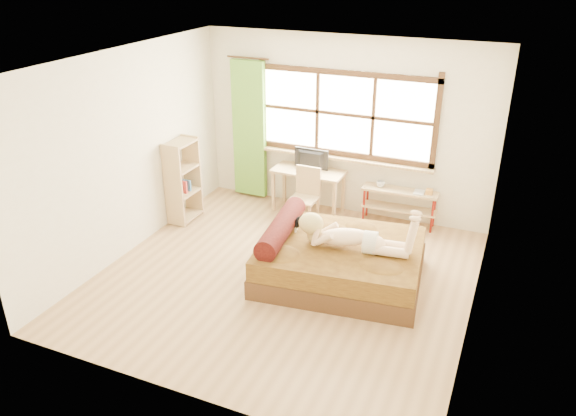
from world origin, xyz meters
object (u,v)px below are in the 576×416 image
at_px(woman, 353,226).
at_px(kitten, 291,222).
at_px(bookshelf, 183,180).
at_px(chair, 306,193).
at_px(bed, 337,259).
at_px(pipe_shelf, 400,199).
at_px(desk, 308,176).

relative_size(woman, kitten, 4.67).
bearing_deg(bookshelf, chair, 20.47).
bearing_deg(woman, kitten, 163.34).
distance_m(bed, pipe_shelf, 1.87).
height_order(woman, kitten, woman).
distance_m(pipe_shelf, bookshelf, 3.25).
relative_size(desk, bookshelf, 0.89).
relative_size(woman, bookshelf, 1.10).
bearing_deg(bed, chair, 118.54).
bearing_deg(bed, desk, 114.77).
height_order(pipe_shelf, bookshelf, bookshelf).
bearing_deg(chair, bookshelf, -158.56).
height_order(desk, bookshelf, bookshelf).
height_order(bed, chair, chair).
xyz_separation_m(bed, bookshelf, (-2.68, 0.71, 0.37)).
bearing_deg(bookshelf, woman, -14.18).
relative_size(kitten, chair, 0.34).
bearing_deg(chair, pipe_shelf, 21.88).
height_order(bed, bookshelf, bookshelf).
bearing_deg(pipe_shelf, woman, -96.94).
relative_size(kitten, pipe_shelf, 0.26).
height_order(woman, chair, woman).
height_order(kitten, bookshelf, bookshelf).
bearing_deg(bed, woman, -19.40).
distance_m(woman, pipe_shelf, 1.92).
distance_m(bed, chair, 1.65).
relative_size(bed, kitten, 7.26).
height_order(kitten, desk, kitten).
relative_size(desk, chair, 1.29).
relative_size(woman, pipe_shelf, 1.24).
xyz_separation_m(woman, desk, (-1.25, 1.75, -0.19)).
xyz_separation_m(chair, pipe_shelf, (1.32, 0.49, -0.08)).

